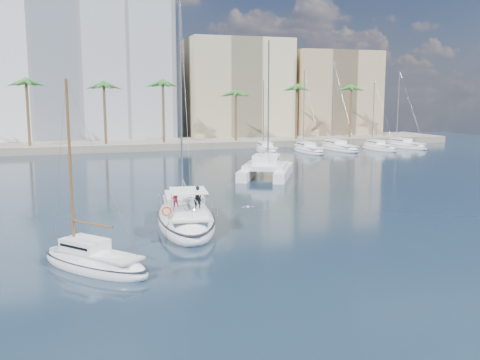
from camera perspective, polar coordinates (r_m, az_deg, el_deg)
name	(u,v)px	position (r m, az deg, el deg)	size (l,w,h in m)	color
ground	(230,232)	(36.29, -1.03, -5.58)	(160.00, 160.00, 0.00)	black
quay	(131,145)	(95.58, -11.51, 3.72)	(120.00, 14.00, 1.20)	gray
building_modern	(57,69)	(106.80, -18.98, 11.16)	(42.00, 16.00, 28.00)	white
building_beige	(236,91)	(108.49, -0.41, 9.48)	(20.00, 14.00, 20.00)	beige
building_tan_right	(331,96)	(114.18, 9.65, 8.83)	(18.00, 12.00, 18.00)	tan
palm_centre	(132,88)	(91.23, -11.43, 9.57)	(3.60, 3.60, 12.30)	brown
palm_right	(319,89)	(100.77, 8.45, 9.58)	(3.60, 3.60, 12.30)	brown
main_sloop	(186,217)	(38.40, -5.83, -3.96)	(5.48, 12.86, 18.50)	white
small_sloop	(94,262)	(29.76, -15.31, -8.40)	(6.54, 7.14, 10.62)	white
catamaran	(266,167)	(60.48, 2.80, 1.37)	(9.35, 11.51, 15.23)	white
seagull	(248,207)	(40.42, 0.83, -2.89)	(0.98, 0.42, 0.18)	silver
moored_yacht_a	(266,152)	(86.54, 2.83, 2.95)	(2.72, 9.35, 11.90)	white
moored_yacht_b	(308,152)	(87.19, 7.30, 2.94)	(3.14, 10.78, 13.72)	white
moored_yacht_c	(339,150)	(91.86, 10.46, 3.17)	(3.55, 12.21, 15.54)	white
moored_yacht_d	(379,150)	(93.38, 14.57, 3.12)	(2.72, 9.35, 11.90)	white
moored_yacht_e	(405,148)	(98.61, 17.17, 3.31)	(3.14, 10.78, 13.72)	white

